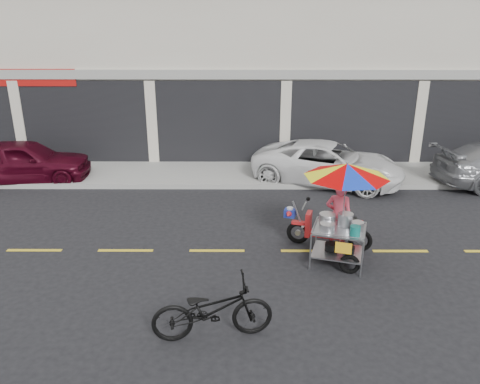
{
  "coord_description": "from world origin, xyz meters",
  "views": [
    {
      "loc": [
        -1.45,
        -9.15,
        4.69
      ],
      "look_at": [
        -1.5,
        0.6,
        1.15
      ],
      "focal_mm": 35.0,
      "sensor_mm": 36.0,
      "label": 1
    }
  ],
  "objects_px": {
    "near_bicycle": "(212,310)",
    "food_vendor_rig": "(342,197)",
    "white_pickup": "(328,163)",
    "maroon_sedan": "(24,161)"
  },
  "relations": [
    {
      "from": "near_bicycle",
      "to": "food_vendor_rig",
      "type": "distance_m",
      "value": 3.75
    },
    {
      "from": "white_pickup",
      "to": "near_bicycle",
      "type": "relative_size",
      "value": 2.41
    },
    {
      "from": "food_vendor_rig",
      "to": "near_bicycle",
      "type": "bearing_deg",
      "value": -115.88
    },
    {
      "from": "near_bicycle",
      "to": "maroon_sedan",
      "type": "bearing_deg",
      "value": 30.38
    },
    {
      "from": "white_pickup",
      "to": "food_vendor_rig",
      "type": "xyz_separation_m",
      "value": [
        -0.62,
        -4.9,
        0.74
      ]
    },
    {
      "from": "maroon_sedan",
      "to": "near_bicycle",
      "type": "distance_m",
      "value": 9.91
    },
    {
      "from": "near_bicycle",
      "to": "food_vendor_rig",
      "type": "height_order",
      "value": "food_vendor_rig"
    },
    {
      "from": "maroon_sedan",
      "to": "food_vendor_rig",
      "type": "height_order",
      "value": "food_vendor_rig"
    },
    {
      "from": "maroon_sedan",
      "to": "food_vendor_rig",
      "type": "distance_m",
      "value": 10.09
    },
    {
      "from": "white_pickup",
      "to": "near_bicycle",
      "type": "bearing_deg",
      "value": 178.44
    }
  ]
}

